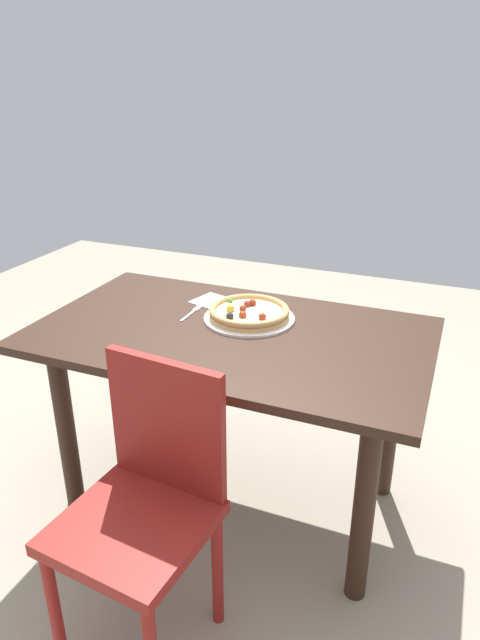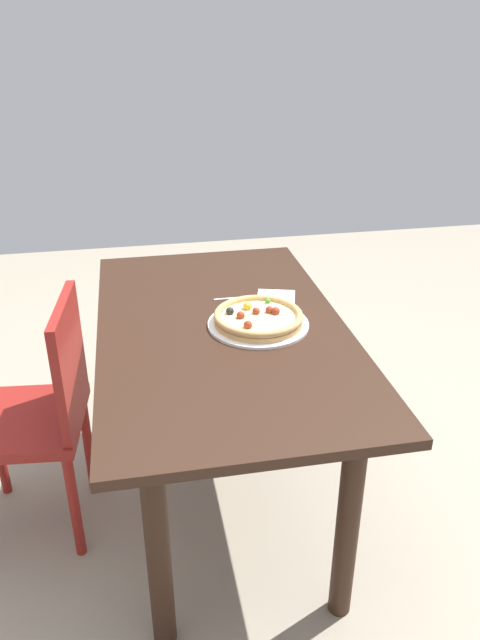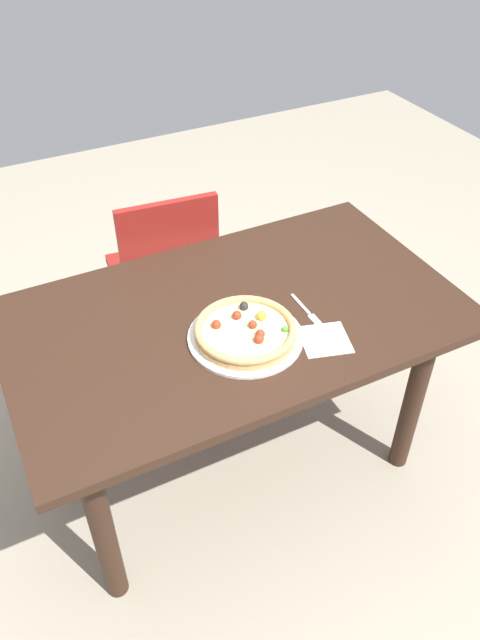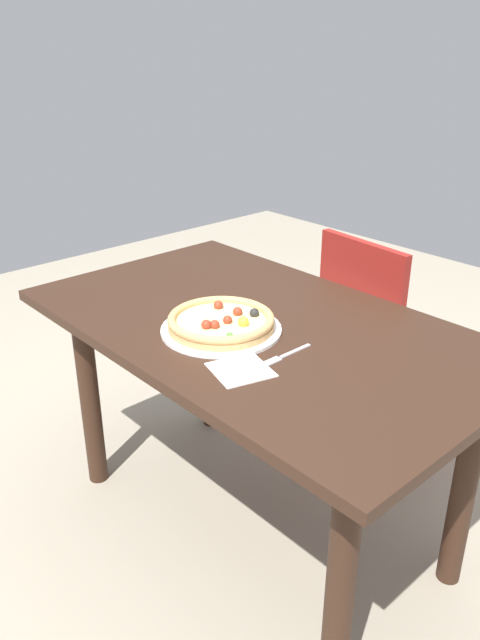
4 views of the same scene
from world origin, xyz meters
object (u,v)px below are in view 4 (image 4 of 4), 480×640
at_px(napkin, 241,370).
at_px(fork, 284,356).
at_px(dining_table, 258,358).
at_px(chair_near, 378,338).
at_px(plate, 221,329).
at_px(pizza, 221,321).

bearing_deg(napkin, fork, -99.15).
relative_size(dining_table, fork, 8.61).
bearing_deg(dining_table, chair_near, -89.42).
height_order(plate, napkin, plate).
height_order(plate, fork, plate).
bearing_deg(dining_table, fork, 153.62).
distance_m(chair_near, napkin, 0.92).
relative_size(dining_table, napkin, 10.15).
bearing_deg(napkin, chair_near, -77.74).
height_order(dining_table, pizza, pizza).
height_order(plate, pizza, pizza).
distance_m(dining_table, chair_near, 0.65).
bearing_deg(dining_table, napkin, 127.80).
bearing_deg(pizza, dining_table, -101.42).
relative_size(chair_near, napkin, 6.38).
relative_size(pizza, napkin, 2.17).
xyz_separation_m(chair_near, fork, (-0.21, 0.73, 0.27)).
xyz_separation_m(pizza, fork, (-0.23, -0.02, -0.03)).
bearing_deg(pizza, napkin, 151.20).
xyz_separation_m(dining_table, plate, (0.03, 0.12, 0.12)).
xyz_separation_m(plate, pizza, (-0.00, -0.00, 0.03)).
relative_size(fork, napkin, 1.18).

